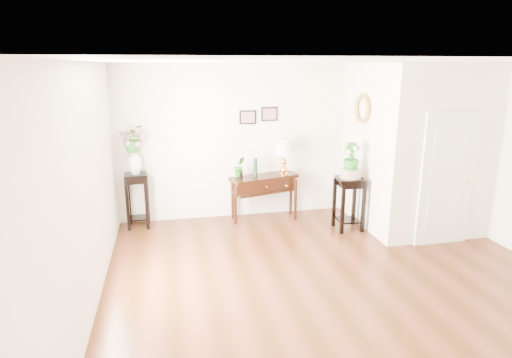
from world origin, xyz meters
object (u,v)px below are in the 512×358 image
object	(u,v)px
table_lamp	(284,156)
plant_stand_b	(349,204)
console_table	(264,198)
plant_stand_a	(138,201)

from	to	relation	value
table_lamp	plant_stand_b	xyz separation A→B (m)	(0.94, -0.79, -0.71)
table_lamp	console_table	bearing A→B (deg)	180.00
table_lamp	plant_stand_a	world-z (taller)	table_lamp
plant_stand_b	console_table	bearing A→B (deg)	148.85
plant_stand_a	plant_stand_b	size ratio (longest dim) A/B	1.05
console_table	plant_stand_a	size ratio (longest dim) A/B	1.28
console_table	table_lamp	size ratio (longest dim) A/B	1.84
console_table	plant_stand_a	bearing A→B (deg)	162.71
console_table	table_lamp	xyz separation A→B (m)	(0.37, 0.00, 0.76)
table_lamp	plant_stand_b	distance (m)	1.42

